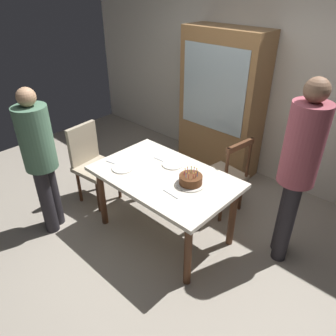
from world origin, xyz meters
TOP-DOWN VIEW (x-y plane):
  - ground at (0.00, 0.00)m, footprint 6.40×6.40m
  - back_wall at (0.00, 1.85)m, footprint 6.40×0.10m
  - dining_table at (0.00, 0.00)m, footprint 1.41×0.89m
  - birthday_cake at (0.29, 0.05)m, footprint 0.28×0.28m
  - plate_near_celebrant at (-0.39, -0.20)m, footprint 0.22×0.22m
  - plate_far_side at (-0.07, 0.20)m, footprint 0.22×0.22m
  - fork_near_celebrant at (-0.55, -0.20)m, footprint 0.18×0.05m
  - fork_far_side at (-0.23, 0.18)m, footprint 0.18×0.03m
  - fork_near_guest at (0.26, -0.19)m, footprint 0.18×0.03m
  - chair_spindle_back at (0.21, 0.76)m, footprint 0.49×0.49m
  - chair_upholstered at (-1.10, -0.12)m, footprint 0.49×0.49m
  - person_celebrant at (-0.97, -0.76)m, footprint 0.32×0.32m
  - person_guest at (1.04, 0.57)m, footprint 0.32×0.32m
  - china_cabinet at (-0.44, 1.56)m, footprint 1.10×0.45m

SIDE VIEW (x-z plane):
  - ground at x=0.00m, z-range 0.00..0.00m
  - chair_spindle_back at x=0.21m, z-range -0.02..0.93m
  - chair_upholstered at x=-1.10m, z-range 0.06..1.01m
  - dining_table at x=0.00m, z-range 0.27..1.01m
  - fork_near_celebrant at x=-0.55m, z-range 0.74..0.75m
  - fork_far_side at x=-0.23m, z-range 0.74..0.75m
  - fork_near_guest at x=0.26m, z-range 0.74..0.75m
  - plate_near_celebrant at x=-0.39m, z-range 0.74..0.75m
  - plate_far_side at x=-0.07m, z-range 0.74..0.75m
  - birthday_cake at x=0.29m, z-range 0.71..0.87m
  - person_celebrant at x=-0.97m, z-range 0.11..1.69m
  - china_cabinet at x=-0.44m, z-range 0.00..1.90m
  - person_guest at x=1.04m, z-range 0.13..1.91m
  - back_wall at x=0.00m, z-range 0.00..2.60m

